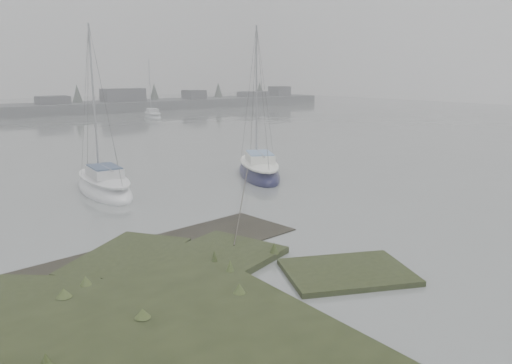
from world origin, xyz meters
The scene contains 5 objects.
ground centered at (0.00, 30.00, 0.00)m, with size 160.00×160.00×0.00m, color slate.
far_shoreline centered at (26.84, 61.90, 0.85)m, with size 60.00×8.00×4.15m.
sailboat_main centered at (7.03, 11.99, 0.27)m, with size 4.73×6.46×8.80m.
sailboat_white centered at (-1.27, 13.47, 0.26)m, with size 2.48×6.19×8.53m.
sailboat_far_b centered at (18.24, 48.02, 0.24)m, with size 3.10×5.83×7.84m.
Camera 1 is at (-9.73, -9.49, 5.68)m, focal length 35.00 mm.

